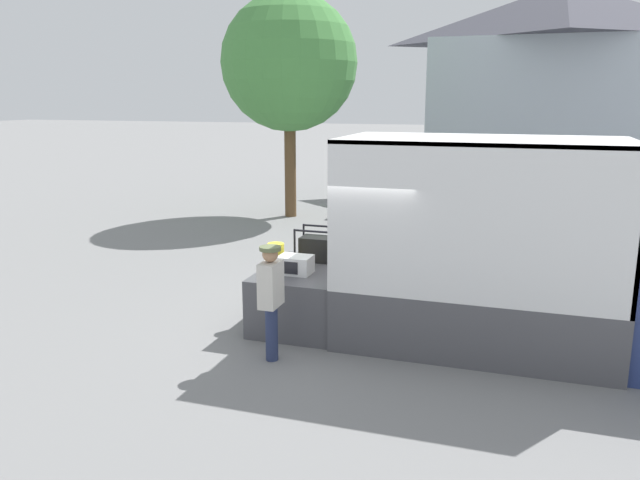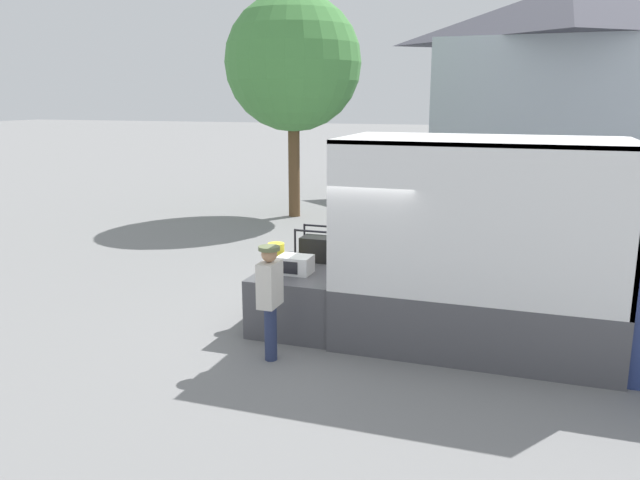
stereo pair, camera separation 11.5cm
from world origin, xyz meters
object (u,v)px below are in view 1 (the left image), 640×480
box_truck (580,294)px  worker_person (271,291)px  portable_generator (319,248)px  microwave (295,265)px  street_tree (289,63)px  orange_bucket (276,255)px

box_truck → worker_person: bearing=-159.0°
worker_person → portable_generator: bearing=89.9°
microwave → portable_generator: 0.90m
worker_person → microwave: bearing=94.7°
portable_generator → street_tree: bearing=113.8°
box_truck → worker_person: (-4.19, -1.61, 0.11)m
box_truck → orange_bucket: bearing=-179.2°
microwave → street_tree: street_tree is taller
portable_generator → worker_person: worker_person is taller
orange_bucket → worker_person: (0.55, -1.54, -0.11)m
microwave → worker_person: (0.10, -1.27, -0.05)m
box_truck → portable_generator: size_ratio=8.73×
portable_generator → worker_person: bearing=-90.1°
portable_generator → orange_bucket: 0.83m
portable_generator → orange_bucket: size_ratio=1.76×
microwave → worker_person: bearing=-85.3°
microwave → street_tree: bearing=111.2°
box_truck → portable_generator: bearing=172.5°
portable_generator → street_tree: 9.92m
worker_person → street_tree: bearing=109.3°
orange_bucket → worker_person: worker_person is taller
microwave → street_tree: 10.67m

